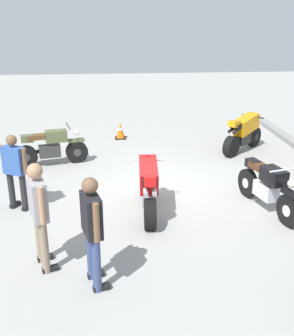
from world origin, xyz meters
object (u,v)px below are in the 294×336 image
at_px(motorcycle_red_sportbike, 149,185).
at_px(motorcycle_black_cruiser, 268,187).
at_px(person_in_black_shirt, 92,225).
at_px(motorcycle_olive_vintage, 51,148).
at_px(person_in_gray_shirt, 39,209).
at_px(motorcycle_orange_sportbike, 244,132).
at_px(traffic_cone, 120,131).
at_px(person_in_blue_shirt, 15,168).

relative_size(motorcycle_red_sportbike, motorcycle_black_cruiser, 0.95).
relative_size(motorcycle_black_cruiser, person_in_black_shirt, 1.18).
xyz_separation_m(motorcycle_olive_vintage, person_in_gray_shirt, (4.87, 0.48, 0.55)).
xyz_separation_m(motorcycle_orange_sportbike, traffic_cone, (-1.65, -3.60, -0.33)).
xyz_separation_m(motorcycle_orange_sportbike, motorcycle_red_sportbike, (3.78, -3.18, 0.00)).
distance_m(motorcycle_olive_vintage, person_in_black_shirt, 5.59).
bearing_deg(motorcycle_olive_vintage, person_in_blue_shirt, -110.46).
distance_m(motorcycle_orange_sportbike, traffic_cone, 3.98).
xyz_separation_m(motorcycle_olive_vintage, traffic_cone, (-2.37, 1.93, -0.23)).
bearing_deg(motorcycle_red_sportbike, person_in_black_shirt, 159.11).
bearing_deg(person_in_black_shirt, motorcycle_red_sportbike, 50.38).
bearing_deg(traffic_cone, motorcycle_orange_sportbike, 65.38).
height_order(motorcycle_orange_sportbike, person_in_gray_shirt, person_in_gray_shirt).
xyz_separation_m(motorcycle_black_cruiser, person_in_blue_shirt, (-0.49, -5.15, 0.39)).
bearing_deg(motorcycle_black_cruiser, person_in_black_shirt, -71.23).
distance_m(person_in_blue_shirt, person_in_black_shirt, 3.20).
xyz_separation_m(motorcycle_olive_vintage, motorcycle_orange_sportbike, (-0.72, 5.53, 0.11)).
distance_m(motorcycle_olive_vintage, person_in_blue_shirt, 2.73).
height_order(motorcycle_orange_sportbike, motorcycle_red_sportbike, same).
distance_m(person_in_black_shirt, traffic_cone, 7.84).
relative_size(motorcycle_red_sportbike, traffic_cone, 3.69).
xyz_separation_m(motorcycle_olive_vintage, person_in_black_shirt, (5.41, 1.32, 0.52)).
bearing_deg(motorcycle_red_sportbike, motorcycle_orange_sportbike, -37.20).
bearing_deg(person_in_black_shirt, motorcycle_olive_vintage, 87.79).
relative_size(motorcycle_red_sportbike, person_in_black_shirt, 1.12).
height_order(motorcycle_olive_vintage, motorcycle_orange_sportbike, motorcycle_orange_sportbike).
relative_size(motorcycle_black_cruiser, traffic_cone, 3.88).
distance_m(person_in_gray_shirt, person_in_blue_shirt, 2.34).
bearing_deg(motorcycle_black_cruiser, person_in_gray_shirt, -82.55).
relative_size(motorcycle_black_cruiser, person_in_gray_shirt, 1.15).
height_order(person_in_gray_shirt, traffic_cone, person_in_gray_shirt).
distance_m(motorcycle_red_sportbike, person_in_blue_shirt, 2.74).
xyz_separation_m(motorcycle_orange_sportbike, person_in_blue_shirt, (3.39, -5.87, 0.32)).
height_order(motorcycle_orange_sportbike, traffic_cone, motorcycle_orange_sportbike).
distance_m(motorcycle_black_cruiser, traffic_cone, 6.24).
bearing_deg(motorcycle_orange_sportbike, motorcycle_black_cruiser, -143.86).
bearing_deg(person_in_gray_shirt, motorcycle_black_cruiser, 0.71).
relative_size(person_in_black_shirt, traffic_cone, 3.29).
bearing_deg(person_in_black_shirt, motorcycle_orange_sportbike, 39.62).
bearing_deg(motorcycle_black_cruiser, motorcycle_red_sportbike, -106.35).
bearing_deg(motorcycle_black_cruiser, motorcycle_orange_sportbike, 155.43).
height_order(person_in_black_shirt, traffic_cone, person_in_black_shirt).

